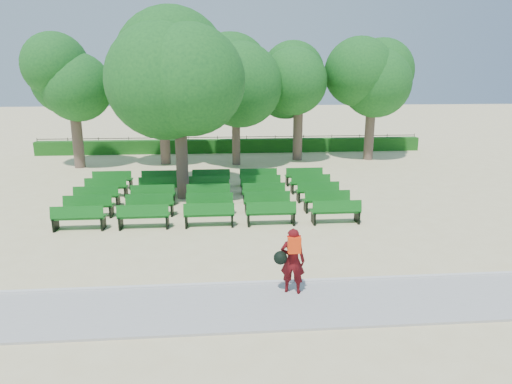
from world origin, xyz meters
TOP-DOWN VIEW (x-y plane):
  - ground at (0.00, 0.00)m, footprint 120.00×120.00m
  - paving at (0.00, -7.40)m, footprint 30.00×2.20m
  - curb at (0.00, -6.25)m, footprint 30.00×0.12m
  - hedge at (0.00, 14.00)m, footprint 26.00×0.70m
  - fence at (0.00, 14.40)m, footprint 26.00×0.10m
  - tree_line at (0.00, 10.00)m, footprint 21.80×6.80m
  - bench_array at (-1.37, 1.43)m, footprint 1.79×0.62m
  - tree_among at (-2.55, 2.46)m, footprint 5.25×5.25m
  - person at (0.72, -6.82)m, footprint 0.82×0.56m

SIDE VIEW (x-z plane):
  - ground at x=0.00m, z-range 0.00..0.00m
  - fence at x=0.00m, z-range -0.51..0.51m
  - tree_line at x=0.00m, z-range -3.52..3.52m
  - paving at x=0.00m, z-range 0.00..0.06m
  - curb at x=0.00m, z-range 0.00..0.10m
  - bench_array at x=-1.37m, z-range -0.47..0.65m
  - hedge at x=0.00m, z-range 0.00..0.90m
  - person at x=0.72m, z-range 0.09..1.74m
  - tree_among at x=-2.55m, z-range 1.16..8.25m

